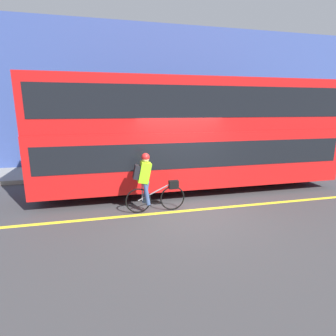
% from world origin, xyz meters
% --- Properties ---
extents(ground_plane, '(80.00, 80.00, 0.00)m').
position_xyz_m(ground_plane, '(0.00, 0.00, 0.00)').
color(ground_plane, '#38383A').
extents(road_center_line, '(50.00, 0.14, 0.01)m').
position_xyz_m(road_center_line, '(0.00, -0.03, 0.00)').
color(road_center_line, yellow).
rests_on(road_center_line, ground_plane).
extents(sidewalk_curb, '(60.00, 2.42, 0.16)m').
position_xyz_m(sidewalk_curb, '(0.00, 5.04, 0.08)').
color(sidewalk_curb, gray).
rests_on(sidewalk_curb, ground_plane).
extents(building_facade, '(60.00, 0.30, 6.52)m').
position_xyz_m(building_facade, '(0.00, 6.40, 3.26)').
color(building_facade, '#33478C').
rests_on(building_facade, ground_plane).
extents(bus, '(9.79, 2.53, 3.64)m').
position_xyz_m(bus, '(0.67, 1.99, 2.04)').
color(bus, black).
rests_on(bus, ground_plane).
extents(cyclist_on_bike, '(1.63, 0.32, 1.62)m').
position_xyz_m(cyclist_on_bike, '(-1.04, 0.14, 0.87)').
color(cyclist_on_bike, black).
rests_on(cyclist_on_bike, ground_plane).
extents(trash_bin, '(0.53, 0.53, 0.89)m').
position_xyz_m(trash_bin, '(-3.42, 4.92, 0.60)').
color(trash_bin, '#262628').
rests_on(trash_bin, sidewalk_curb).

